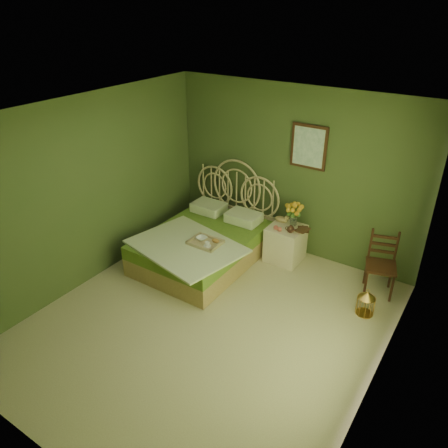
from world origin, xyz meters
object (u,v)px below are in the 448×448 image
Objects in this scene: bed at (204,243)px; chair at (383,260)px; nightstand at (286,239)px; birdcage at (366,303)px.

bed is 2.60m from chair.
birdcage is (1.46, -0.63, -0.19)m from nightstand.
nightstand is at bearing 162.60° from chair.
birdcage is (2.50, 0.08, -0.13)m from bed.
bed reaches higher than birdcage.
nightstand is 1.12× the size of chair.
nightstand is at bearing 34.16° from bed.
chair is (2.50, 0.70, 0.20)m from bed.
nightstand is at bearing 156.49° from birdcage.
bed is 1.27m from nightstand.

